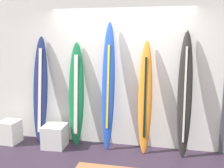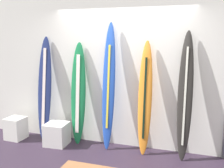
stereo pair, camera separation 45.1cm
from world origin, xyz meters
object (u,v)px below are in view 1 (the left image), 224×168
at_px(surfboard_emerald, 76,94).
at_px(surfboard_charcoal, 185,95).
at_px(display_block_center, 55,136).
at_px(surfboard_sunset, 145,98).
at_px(surfboard_cobalt, 108,88).
at_px(display_block_left, 10,132).
at_px(surfboard_navy, 40,91).

height_order(surfboard_emerald, surfboard_charcoal, surfboard_charcoal).
bearing_deg(display_block_center, surfboard_charcoal, 4.20).
bearing_deg(surfboard_sunset, surfboard_cobalt, 179.48).
distance_m(surfboard_cobalt, display_block_left, 2.10).
height_order(surfboard_sunset, display_block_center, surfboard_sunset).
relative_size(surfboard_emerald, surfboard_sunset, 0.98).
height_order(surfboard_cobalt, surfboard_sunset, surfboard_cobalt).
xyz_separation_m(surfboard_emerald, surfboard_sunset, (1.27, -0.05, 0.00)).
distance_m(surfboard_navy, surfboard_sunset, 1.97).
xyz_separation_m(display_block_left, display_block_center, (0.92, -0.01, -0.01)).
bearing_deg(surfboard_cobalt, surfboard_emerald, 175.82).
bearing_deg(surfboard_navy, display_block_left, -161.17).
relative_size(surfboard_cobalt, surfboard_charcoal, 1.07).
relative_size(surfboard_navy, surfboard_sunset, 1.03).
height_order(surfboard_cobalt, display_block_center, surfboard_cobalt).
bearing_deg(surfboard_emerald, display_block_left, -170.24).
bearing_deg(surfboard_charcoal, surfboard_navy, 179.19).
distance_m(surfboard_sunset, surfboard_charcoal, 0.66).
bearing_deg(surfboard_cobalt, surfboard_sunset, -0.52).
distance_m(display_block_left, display_block_center, 0.92).
bearing_deg(display_block_center, surfboard_sunset, 6.27).
distance_m(surfboard_cobalt, surfboard_charcoal, 1.31).
xyz_separation_m(surfboard_charcoal, display_block_center, (-2.27, -0.17, -0.83)).
height_order(surfboard_navy, surfboard_sunset, surfboard_navy).
relative_size(surfboard_charcoal, display_block_left, 4.93).
distance_m(surfboard_cobalt, surfboard_sunset, 0.67).
relative_size(surfboard_sunset, display_block_left, 4.55).
distance_m(surfboard_navy, surfboard_charcoal, 2.63).
distance_m(surfboard_navy, surfboard_cobalt, 1.32).
bearing_deg(surfboard_emerald, surfboard_sunset, -2.30).
bearing_deg(surfboard_sunset, surfboard_emerald, 177.70).
bearing_deg(surfboard_emerald, surfboard_navy, -178.01).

